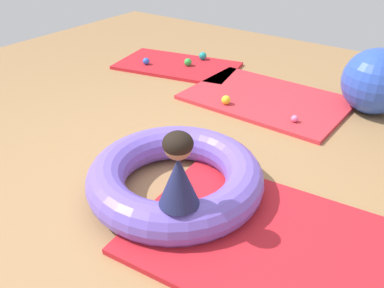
% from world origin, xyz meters
% --- Properties ---
extents(ground_plane, '(8.00, 8.00, 0.00)m').
position_xyz_m(ground_plane, '(0.00, 0.00, 0.00)').
color(ground_plane, '#9E7549').
extents(gym_mat_center_rear, '(1.63, 1.13, 0.04)m').
position_xyz_m(gym_mat_center_rear, '(-0.05, 1.74, 0.02)').
color(gym_mat_center_rear, red).
rests_on(gym_mat_center_rear, ground).
extents(gym_mat_far_left, '(1.62, 1.11, 0.04)m').
position_xyz_m(gym_mat_far_left, '(-1.43, 2.00, 0.02)').
color(gym_mat_far_left, red).
rests_on(gym_mat_far_left, ground).
extents(gym_mat_far_right, '(1.94, 1.31, 0.04)m').
position_xyz_m(gym_mat_far_right, '(1.02, -0.14, 0.02)').
color(gym_mat_far_right, red).
rests_on(gym_mat_far_right, ground).
extents(inflatable_cushion, '(1.24, 1.24, 0.27)m').
position_xyz_m(inflatable_cushion, '(0.14, -0.07, 0.13)').
color(inflatable_cushion, '#7056D1').
rests_on(inflatable_cushion, ground).
extents(child_in_navy, '(0.30, 0.30, 0.47)m').
position_xyz_m(child_in_navy, '(0.44, -0.41, 0.50)').
color(child_in_navy, navy).
rests_on(child_in_navy, inflatable_cushion).
extents(play_ball_yellow, '(0.09, 0.09, 0.09)m').
position_xyz_m(play_ball_yellow, '(-0.31, 1.34, 0.09)').
color(play_ball_yellow, yellow).
rests_on(play_ball_yellow, gym_mat_center_rear).
extents(play_ball_blue, '(0.08, 0.08, 0.08)m').
position_xyz_m(play_ball_blue, '(-1.74, 1.76, 0.08)').
color(play_ball_blue, blue).
rests_on(play_ball_blue, gym_mat_far_left).
extents(play_ball_teal, '(0.10, 0.10, 0.10)m').
position_xyz_m(play_ball_teal, '(-1.27, 2.33, 0.09)').
color(play_ball_teal, teal).
rests_on(play_ball_teal, gym_mat_far_left).
extents(play_ball_pink, '(0.07, 0.07, 0.07)m').
position_xyz_m(play_ball_pink, '(0.41, 1.38, 0.07)').
color(play_ball_pink, pink).
rests_on(play_ball_pink, gym_mat_center_rear).
extents(play_ball_green, '(0.09, 0.09, 0.09)m').
position_xyz_m(play_ball_green, '(-1.28, 2.03, 0.09)').
color(play_ball_green, green).
rests_on(play_ball_green, gym_mat_far_left).
extents(exercise_ball_large, '(0.63, 0.63, 0.63)m').
position_xyz_m(exercise_ball_large, '(0.89, 2.10, 0.32)').
color(exercise_ball_large, blue).
rests_on(exercise_ball_large, ground).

